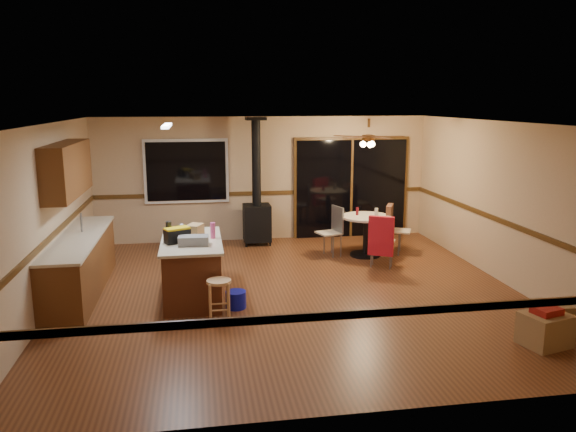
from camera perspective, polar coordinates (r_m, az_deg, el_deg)
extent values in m
plane|color=brown|center=(8.80, 0.32, -7.75)|extent=(7.00, 7.00, 0.00)
plane|color=silver|center=(8.30, 0.34, 9.43)|extent=(7.00, 7.00, 0.00)
plane|color=tan|center=(11.88, -2.49, 3.80)|extent=(7.00, 0.00, 7.00)
plane|color=tan|center=(5.15, 6.87, -6.84)|extent=(7.00, 0.00, 7.00)
plane|color=tan|center=(8.61, -23.31, -0.18)|extent=(0.00, 7.00, 7.00)
plane|color=tan|center=(9.67, 21.25, 1.19)|extent=(0.00, 7.00, 7.00)
cube|color=black|center=(11.72, -10.28, 4.50)|extent=(1.72, 0.10, 1.32)
cube|color=black|center=(12.23, 6.43, 2.78)|extent=(2.52, 0.10, 2.10)
cube|color=brown|center=(9.22, -20.33, -4.79)|extent=(0.60, 3.00, 0.86)
cube|color=beige|center=(9.10, -20.53, -2.07)|extent=(0.64, 3.04, 0.04)
cube|color=brown|center=(9.15, -21.52, 4.43)|extent=(0.35, 2.00, 0.80)
cube|color=#522614|center=(8.56, -9.68, -5.46)|extent=(0.80, 1.60, 0.86)
cube|color=beige|center=(8.44, -9.78, -2.54)|extent=(0.88, 1.68, 0.04)
cube|color=black|center=(11.56, -3.17, -0.68)|extent=(0.55, 0.50, 0.75)
cylinder|color=black|center=(11.36, -3.24, 5.54)|extent=(0.18, 0.18, 1.77)
cylinder|color=brown|center=(10.53, 8.18, 7.88)|extent=(0.24, 0.24, 0.10)
cylinder|color=brown|center=(10.51, 8.23, 9.35)|extent=(0.05, 0.05, 0.16)
sphere|color=#FFD88C|center=(10.53, 8.16, 7.23)|extent=(0.16, 0.16, 0.16)
cube|color=white|center=(8.50, -12.21, 8.95)|extent=(0.10, 1.20, 0.04)
cube|color=slate|center=(8.12, -9.58, -2.46)|extent=(0.44, 0.26, 0.13)
cube|color=black|center=(8.29, -11.19, -2.00)|extent=(0.40, 0.32, 0.20)
cube|color=gold|center=(8.26, -11.22, -1.25)|extent=(0.40, 0.32, 0.03)
cube|color=olive|center=(8.65, -9.43, -1.42)|extent=(0.29, 0.33, 0.18)
cylinder|color=black|center=(8.38, -12.01, -1.54)|extent=(0.08, 0.08, 0.29)
cylinder|color=#D84C8C|center=(8.45, -7.65, -1.47)|extent=(0.08, 0.08, 0.24)
cylinder|color=white|center=(8.71, -10.74, -1.38)|extent=(0.07, 0.07, 0.18)
cylinder|color=tan|center=(7.61, -7.00, -8.61)|extent=(0.40, 0.40, 0.60)
cylinder|color=#0D13BD|center=(8.17, -5.32, -8.45)|extent=(0.33, 0.33, 0.25)
cylinder|color=black|center=(10.90, 7.84, -3.90)|extent=(0.58, 0.58, 0.04)
cylinder|color=black|center=(10.81, 7.90, -2.01)|extent=(0.10, 0.10, 0.70)
cylinder|color=beige|center=(10.72, 7.95, -0.09)|extent=(0.94, 0.94, 0.04)
cylinder|color=#590C14|center=(10.76, 7.05, 0.49)|extent=(0.06, 0.06, 0.15)
cylinder|color=beige|center=(10.71, 8.97, 0.40)|extent=(0.07, 0.07, 0.15)
cube|color=#BCAC8C|center=(10.70, 4.16, -1.73)|extent=(0.50, 0.50, 0.03)
cube|color=slate|center=(10.75, 5.05, -0.33)|extent=(0.15, 0.39, 0.50)
cube|color=#BCAC8C|center=(10.18, 9.60, -2.57)|extent=(0.54, 0.54, 0.03)
cube|color=slate|center=(9.94, 9.47, -1.43)|extent=(0.37, 0.21, 0.50)
cube|color=#B2141E|center=(9.94, 9.43, -2.02)|extent=(0.44, 0.29, 0.70)
cube|color=#BCAC8C|center=(11.06, 11.30, -1.49)|extent=(0.53, 0.53, 0.03)
cube|color=slate|center=(11.02, 10.37, -0.17)|extent=(0.20, 0.38, 0.50)
cube|color=#4C2C1C|center=(11.05, 10.25, -0.67)|extent=(0.28, 0.44, 0.70)
cube|color=olive|center=(11.56, -10.58, -2.25)|extent=(0.56, 0.50, 0.37)
cube|color=olive|center=(7.61, 24.64, -10.43)|extent=(0.63, 0.57, 0.40)
cube|color=olive|center=(8.15, 25.20, -9.21)|extent=(0.47, 0.41, 0.35)
cube|color=maroon|center=(7.52, 24.80, -8.72)|extent=(0.36, 0.33, 0.08)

